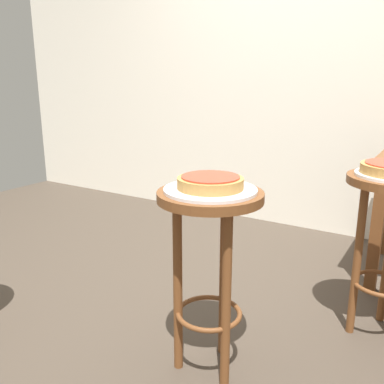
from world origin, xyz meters
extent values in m
plane|color=#42382D|center=(0.00, 0.00, 0.00)|extent=(6.00, 6.00, 0.00)
cube|color=silver|center=(0.00, 1.65, 1.50)|extent=(6.00, 0.10, 3.00)
cylinder|color=brown|center=(0.28, -0.27, 0.73)|extent=(0.39, 0.39, 0.03)
cylinder|color=brown|center=(0.28, -0.15, 0.36)|extent=(0.04, 0.04, 0.71)
cylinder|color=brown|center=(0.17, -0.33, 0.36)|extent=(0.04, 0.04, 0.71)
cylinder|color=brown|center=(0.38, -0.33, 0.36)|extent=(0.04, 0.04, 0.71)
torus|color=brown|center=(0.28, -0.27, 0.25)|extent=(0.26, 0.26, 0.02)
cylinder|color=silver|center=(0.28, -0.27, 0.75)|extent=(0.34, 0.34, 0.01)
cylinder|color=#B78442|center=(0.28, -0.27, 0.78)|extent=(0.24, 0.24, 0.04)
cylinder|color=#B23823|center=(0.28, -0.27, 0.80)|extent=(0.21, 0.21, 0.01)
cylinder|color=brown|center=(0.71, 0.30, 0.36)|extent=(0.04, 0.04, 0.71)
torus|color=brown|center=(0.82, 0.36, 0.25)|extent=(0.26, 0.26, 0.02)
cube|color=brown|center=(0.73, 0.76, 0.36)|extent=(0.06, 0.06, 0.71)
camera|label=1|loc=(0.99, -1.54, 1.13)|focal=38.60mm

